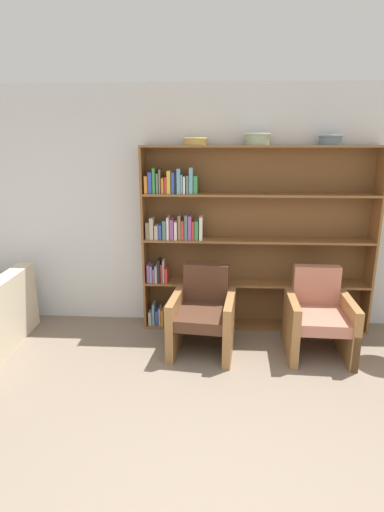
% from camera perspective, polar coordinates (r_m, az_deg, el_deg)
% --- Properties ---
extents(wall_back, '(12.00, 0.06, 2.75)m').
position_cam_1_polar(wall_back, '(4.68, 4.20, 6.63)').
color(wall_back, silver).
rests_on(wall_back, ground).
extents(bookshelf, '(2.59, 0.30, 2.10)m').
position_cam_1_polar(bookshelf, '(4.58, 6.56, 2.25)').
color(bookshelf, brown).
rests_on(bookshelf, ground).
extents(bowl_cream, '(0.26, 0.26, 0.08)m').
position_cam_1_polar(bowl_cream, '(4.43, 0.46, 16.14)').
color(bowl_cream, tan).
rests_on(bowl_cream, bookshelf).
extents(bowl_copper, '(0.28, 0.28, 0.12)m').
position_cam_1_polar(bowl_copper, '(4.45, 9.33, 16.24)').
color(bowl_copper, gray).
rests_on(bowl_copper, bookshelf).
extents(bowl_sage, '(0.25, 0.25, 0.10)m').
position_cam_1_polar(bowl_sage, '(4.59, 19.18, 15.47)').
color(bowl_sage, slate).
rests_on(bowl_sage, bookshelf).
extents(armchair_leather, '(0.71, 0.75, 0.87)m').
position_cam_1_polar(armchair_leather, '(4.21, 1.59, -8.37)').
color(armchair_leather, olive).
rests_on(armchair_leather, ground).
extents(armchair_cushioned, '(0.67, 0.70, 0.87)m').
position_cam_1_polar(armchair_cushioned, '(4.35, 17.60, -8.34)').
color(armchair_cushioned, olive).
rests_on(armchair_cushioned, ground).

